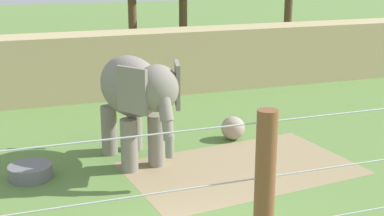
{
  "coord_description": "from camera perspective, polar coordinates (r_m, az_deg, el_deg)",
  "views": [
    {
      "loc": [
        -3.07,
        -8.02,
        5.39
      ],
      "look_at": [
        1.65,
        5.29,
        1.4
      ],
      "focal_mm": 49.69,
      "sensor_mm": 36.0,
      "label": 1
    }
  ],
  "objects": [
    {
      "name": "elephant",
      "position": [
        14.07,
        -6.12,
        1.58
      ],
      "size": [
        1.95,
        3.96,
        2.96
      ],
      "color": "gray",
      "rests_on": "ground"
    },
    {
      "name": "embankment_wall",
      "position": [
        21.46,
        -10.98,
        4.44
      ],
      "size": [
        36.0,
        1.8,
        2.56
      ],
      "primitive_type": "cube",
      "color": "tan",
      "rests_on": "ground"
    },
    {
      "name": "dirt_patch",
      "position": [
        14.3,
        5.33,
        -6.42
      ],
      "size": [
        6.31,
        4.33,
        0.01
      ],
      "primitive_type": "cube",
      "rotation": [
        0.0,
        0.0,
        0.11
      ],
      "color": "#937F5B",
      "rests_on": "ground"
    },
    {
      "name": "enrichment_ball",
      "position": [
        16.37,
        4.41,
        -2.15
      ],
      "size": [
        0.73,
        0.73,
        0.73
      ],
      "primitive_type": "sphere",
      "color": "gray",
      "rests_on": "ground"
    },
    {
      "name": "water_tub",
      "position": [
        14.17,
        -16.96,
        -6.52
      ],
      "size": [
        1.1,
        1.1,
        0.35
      ],
      "color": "slate",
      "rests_on": "ground"
    }
  ]
}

